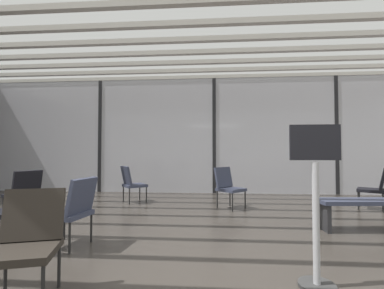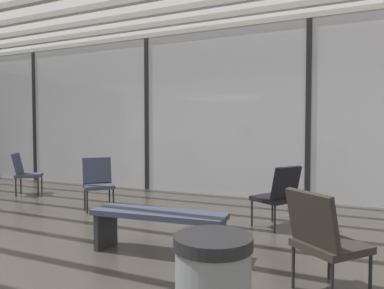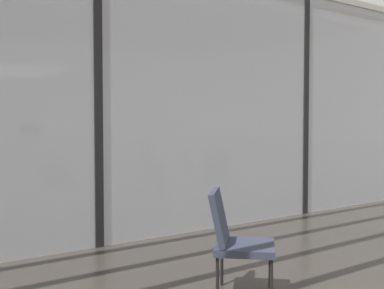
# 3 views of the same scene
# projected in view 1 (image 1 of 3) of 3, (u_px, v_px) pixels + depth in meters

# --- Properties ---
(ground_plane) EXTENTS (60.00, 60.00, 0.00)m
(ground_plane) POSITION_uv_depth(u_px,v_px,m) (218.00, 273.00, 2.59)
(ground_plane) COLOR #38332D
(glass_curtain_wall) EXTENTS (14.00, 0.08, 3.41)m
(glass_curtain_wall) POSITION_uv_depth(u_px,v_px,m) (214.00, 135.00, 7.83)
(glass_curtain_wall) COLOR silver
(glass_curtain_wall) RESTS_ON ground
(window_mullion_0) EXTENTS (0.10, 0.12, 3.41)m
(window_mullion_0) POSITION_uv_depth(u_px,v_px,m) (100.00, 136.00, 8.10)
(window_mullion_0) COLOR black
(window_mullion_0) RESTS_ON ground
(window_mullion_1) EXTENTS (0.10, 0.12, 3.41)m
(window_mullion_1) POSITION_uv_depth(u_px,v_px,m) (214.00, 135.00, 7.83)
(window_mullion_1) COLOR black
(window_mullion_1) RESTS_ON ground
(window_mullion_2) EXTENTS (0.10, 0.12, 3.41)m
(window_mullion_2) POSITION_uv_depth(u_px,v_px,m) (336.00, 135.00, 7.56)
(window_mullion_2) COLOR black
(window_mullion_2) RESTS_ON ground
(ceiling_slats) EXTENTS (13.72, 6.72, 0.10)m
(ceiling_slats) POSITION_uv_depth(u_px,v_px,m) (215.00, 23.00, 4.60)
(ceiling_slats) COLOR beige
(ceiling_slats) RESTS_ON glass_curtain_wall
(parked_airplane) EXTENTS (11.56, 4.37, 4.37)m
(parked_airplane) POSITION_uv_depth(u_px,v_px,m) (212.00, 131.00, 12.15)
(parked_airplane) COLOR #B2BCD6
(parked_airplane) RESTS_ON ground
(lounge_chair_0) EXTENTS (0.71, 0.71, 0.87)m
(lounge_chair_0) POSITION_uv_depth(u_px,v_px,m) (228.00, 185.00, 5.68)
(lounge_chair_0) COLOR #33384C
(lounge_chair_0) RESTS_ON ground
(lounge_chair_1) EXTENTS (0.71, 0.70, 0.87)m
(lounge_chair_1) POSITION_uv_depth(u_px,v_px,m) (131.00, 182.00, 6.28)
(lounge_chair_1) COLOR #33384C
(lounge_chair_1) RESTS_ON ground
(lounge_chair_3) EXTENTS (0.61, 0.64, 0.87)m
(lounge_chair_3) POSITION_uv_depth(u_px,v_px,m) (28.00, 237.00, 2.17)
(lounge_chair_3) COLOR #28231E
(lounge_chair_3) RESTS_ON ground
(lounge_chair_5) EXTENTS (0.59, 0.56, 0.87)m
(lounge_chair_5) POSITION_uv_depth(u_px,v_px,m) (73.00, 207.00, 3.33)
(lounge_chair_5) COLOR #33384C
(lounge_chair_5) RESTS_ON ground
(lounge_chair_6) EXTENTS (0.70, 0.68, 0.87)m
(lounge_chair_6) POSITION_uv_depth(u_px,v_px,m) (376.00, 186.00, 5.47)
(lounge_chair_6) COLOR black
(lounge_chair_6) RESTS_ON ground
(lounge_chair_7) EXTENTS (0.69, 0.67, 0.87)m
(lounge_chair_7) POSITION_uv_depth(u_px,v_px,m) (24.00, 191.00, 4.81)
(lounge_chair_7) COLOR black
(lounge_chair_7) RESTS_ON ground
(waiting_bench) EXTENTS (1.53, 0.52, 0.47)m
(waiting_bench) POSITION_uv_depth(u_px,v_px,m) (368.00, 206.00, 4.03)
(waiting_bench) COLOR #33384C
(waiting_bench) RESTS_ON ground
(info_sign) EXTENTS (0.44, 0.32, 1.44)m
(info_sign) POSITION_uv_depth(u_px,v_px,m) (316.00, 210.00, 2.34)
(info_sign) COLOR #333333
(info_sign) RESTS_ON ground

